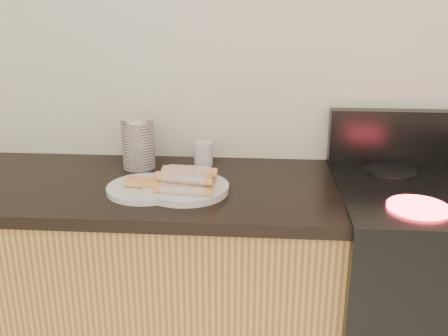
# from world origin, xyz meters

# --- Properties ---
(wall_back) EXTENTS (4.00, 0.04, 2.60)m
(wall_back) POSITION_xyz_m (0.00, 2.00, 1.30)
(wall_back) COLOR silver
(wall_back) RESTS_ON ground
(cabinet_base) EXTENTS (2.20, 0.59, 0.86)m
(cabinet_base) POSITION_xyz_m (-0.70, 1.69, 0.43)
(cabinet_base) COLOR #A87F36
(cabinet_base) RESTS_ON floor
(counter_slab) EXTENTS (2.20, 0.62, 0.04)m
(counter_slab) POSITION_xyz_m (-0.70, 1.69, 0.88)
(counter_slab) COLOR black
(counter_slab) RESTS_ON cabinet_base
(stove) EXTENTS (0.76, 0.65, 0.91)m
(stove) POSITION_xyz_m (0.78, 1.68, 0.46)
(stove) COLOR black
(stove) RESTS_ON floor
(stove_panel) EXTENTS (0.76, 0.06, 0.20)m
(stove_panel) POSITION_xyz_m (0.78, 1.96, 1.01)
(stove_panel) COLOR black
(stove_panel) RESTS_ON stove
(burner_near_left) EXTENTS (0.18, 0.18, 0.01)m
(burner_near_left) POSITION_xyz_m (0.61, 1.51, 0.92)
(burner_near_left) COLOR #FF1E2D
(burner_near_left) RESTS_ON stove
(burner_far_left) EXTENTS (0.18, 0.18, 0.01)m
(burner_far_left) POSITION_xyz_m (0.61, 1.84, 0.92)
(burner_far_left) COLOR black
(burner_far_left) RESTS_ON stove
(main_plate) EXTENTS (0.31, 0.31, 0.02)m
(main_plate) POSITION_xyz_m (-0.10, 1.62, 0.91)
(main_plate) COLOR silver
(main_plate) RESTS_ON counter_slab
(side_plate) EXTENTS (0.28, 0.28, 0.02)m
(side_plate) POSITION_xyz_m (-0.23, 1.61, 0.91)
(side_plate) COLOR white
(side_plate) RESTS_ON counter_slab
(hotdog_pile) EXTENTS (0.14, 0.22, 0.06)m
(hotdog_pile) POSITION_xyz_m (-0.10, 1.62, 0.94)
(hotdog_pile) COLOR maroon
(hotdog_pile) RESTS_ON main_plate
(plain_sausages) EXTENTS (0.13, 0.09, 0.02)m
(plain_sausages) POSITION_xyz_m (-0.23, 1.61, 0.93)
(plain_sausages) COLOR #DE7540
(plain_sausages) RESTS_ON side_plate
(canister) EXTENTS (0.12, 0.12, 0.19)m
(canister) POSITION_xyz_m (-0.31, 1.85, 1.00)
(canister) COLOR white
(canister) RESTS_ON counter_slab
(mug) EXTENTS (0.09, 0.09, 0.09)m
(mug) POSITION_xyz_m (-0.07, 1.90, 0.94)
(mug) COLOR white
(mug) RESTS_ON counter_slab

